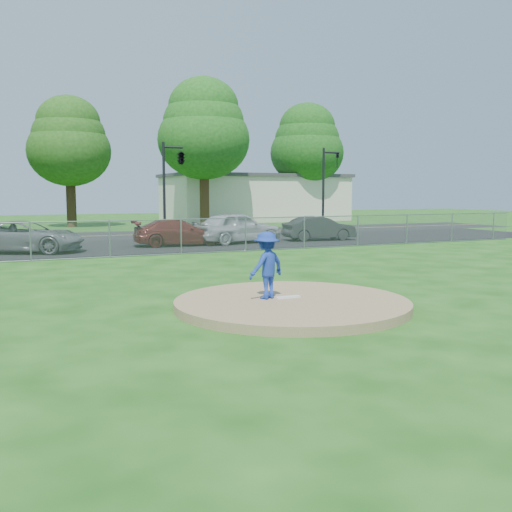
{
  "coord_description": "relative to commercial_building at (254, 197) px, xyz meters",
  "views": [
    {
      "loc": [
        -6.05,
        -11.42,
        2.66
      ],
      "look_at": [
        0.0,
        2.0,
        1.0
      ],
      "focal_mm": 40.0,
      "sensor_mm": 36.0,
      "label": 1
    }
  ],
  "objects": [
    {
      "name": "ground",
      "position": [
        -16.0,
        -28.0,
        -2.16
      ],
      "size": [
        120.0,
        120.0,
        0.0
      ],
      "primitive_type": "plane",
      "color": "#164A10",
      "rests_on": "ground"
    },
    {
      "name": "pitchers_mound",
      "position": [
        -16.0,
        -38.0,
        -2.06
      ],
      "size": [
        5.4,
        5.4,
        0.2
      ],
      "primitive_type": "cylinder",
      "color": "#8F744E",
      "rests_on": "ground"
    },
    {
      "name": "pitching_rubber",
      "position": [
        -16.0,
        -37.8,
        -1.94
      ],
      "size": [
        0.6,
        0.15,
        0.04
      ],
      "primitive_type": "cube",
      "color": "white",
      "rests_on": "pitchers_mound"
    },
    {
      "name": "chain_link_fence",
      "position": [
        -16.0,
        -26.0,
        -1.41
      ],
      "size": [
        40.0,
        0.06,
        1.5
      ],
      "primitive_type": "cube",
      "color": "gray",
      "rests_on": "ground"
    },
    {
      "name": "parking_lot",
      "position": [
        -16.0,
        -21.5,
        -2.15
      ],
      "size": [
        50.0,
        8.0,
        0.01
      ],
      "primitive_type": "cube",
      "color": "black",
      "rests_on": "ground"
    },
    {
      "name": "street",
      "position": [
        -16.0,
        -14.0,
        -2.16
      ],
      "size": [
        60.0,
        7.0,
        0.01
      ],
      "primitive_type": "cube",
      "color": "black",
      "rests_on": "ground"
    },
    {
      "name": "commercial_building",
      "position": [
        0.0,
        0.0,
        0.0
      ],
      "size": [
        16.4,
        9.4,
        4.3
      ],
      "color": "beige",
      "rests_on": "ground"
    },
    {
      "name": "tree_center",
      "position": [
        -17.0,
        -4.0,
        4.31
      ],
      "size": [
        6.16,
        6.16,
        9.84
      ],
      "color": "#342112",
      "rests_on": "ground"
    },
    {
      "name": "tree_right",
      "position": [
        -7.0,
        -6.0,
        5.49
      ],
      "size": [
        7.28,
        7.28,
        11.63
      ],
      "color": "#3C2615",
      "rests_on": "ground"
    },
    {
      "name": "tree_far_right",
      "position": [
        4.0,
        -3.0,
        4.9
      ],
      "size": [
        6.72,
        6.72,
        10.74
      ],
      "color": "#3B2415",
      "rests_on": "ground"
    },
    {
      "name": "traffic_signal_center",
      "position": [
        -12.03,
        -16.0,
        2.45
      ],
      "size": [
        1.42,
        2.48,
        5.6
      ],
      "color": "black",
      "rests_on": "ground"
    },
    {
      "name": "traffic_signal_right",
      "position": [
        -1.76,
        -16.0,
        1.2
      ],
      "size": [
        1.28,
        0.2,
        5.6
      ],
      "color": "black",
      "rests_on": "ground"
    },
    {
      "name": "pitcher",
      "position": [
        -16.48,
        -37.65,
        -1.18
      ],
      "size": [
        1.14,
        0.9,
        1.55
      ],
      "primitive_type": "imported",
      "rotation": [
        0.0,
        0.0,
        3.51
      ],
      "color": "#1C399C",
      "rests_on": "pitchers_mound"
    },
    {
      "name": "parked_car_gray",
      "position": [
        -21.06,
        -22.56,
        -1.45
      ],
      "size": [
        5.53,
        4.17,
        1.4
      ],
      "primitive_type": "imported",
      "rotation": [
        0.0,
        0.0,
        1.15
      ],
      "color": "slate",
      "rests_on": "parking_lot"
    },
    {
      "name": "parked_car_darkred",
      "position": [
        -13.97,
        -22.15,
        -1.5
      ],
      "size": [
        4.61,
        2.19,
        1.3
      ],
      "primitive_type": "imported",
      "rotation": [
        0.0,
        0.0,
        1.49
      ],
      "color": "maroon",
      "rests_on": "parking_lot"
    },
    {
      "name": "parked_car_pearl",
      "position": [
        -10.81,
        -22.05,
        -1.34
      ],
      "size": [
        5.07,
        2.88,
        1.63
      ],
      "primitive_type": "imported",
      "rotation": [
        0.0,
        0.0,
        1.78
      ],
      "color": "#BCBEC0",
      "rests_on": "parking_lot"
    },
    {
      "name": "parked_car_charcoal",
      "position": [
        -5.95,
        -22.21,
        -1.49
      ],
      "size": [
        4.1,
        1.76,
        1.31
      ],
      "primitive_type": "imported",
      "rotation": [
        0.0,
        0.0,
        1.48
      ],
      "color": "#28282B",
      "rests_on": "parking_lot"
    }
  ]
}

